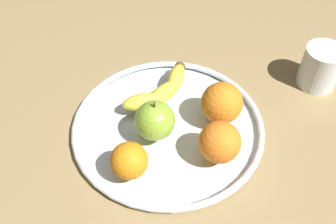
% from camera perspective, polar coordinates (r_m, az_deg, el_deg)
% --- Properties ---
extents(ground_plane, '(1.29, 1.29, 0.04)m').
position_cam_1_polar(ground_plane, '(0.73, 0.00, -3.56)').
color(ground_plane, '#947B50').
extents(fruit_bowl, '(0.36, 0.36, 0.02)m').
position_cam_1_polar(fruit_bowl, '(0.71, 0.00, -2.10)').
color(fruit_bowl, silver).
rests_on(fruit_bowl, ground_plane).
extents(banana, '(0.16, 0.10, 0.03)m').
position_cam_1_polar(banana, '(0.74, -0.92, 3.40)').
color(banana, yellow).
rests_on(banana, fruit_bowl).
extents(apple, '(0.07, 0.07, 0.08)m').
position_cam_1_polar(apple, '(0.66, -1.98, -1.28)').
color(apple, '#89B332').
rests_on(apple, fruit_bowl).
extents(orange_front_right, '(0.07, 0.07, 0.07)m').
position_cam_1_polar(orange_front_right, '(0.64, 7.76, -4.49)').
color(orange_front_right, orange).
rests_on(orange_front_right, fruit_bowl).
extents(orange_center, '(0.08, 0.08, 0.08)m').
position_cam_1_polar(orange_center, '(0.69, 8.07, 1.37)').
color(orange_center, orange).
rests_on(orange_center, fruit_bowl).
extents(orange_front_left, '(0.06, 0.06, 0.06)m').
position_cam_1_polar(orange_front_left, '(0.62, -5.84, -7.26)').
color(orange_front_left, orange).
rests_on(orange_front_left, fruit_bowl).
extents(ambient_mug, '(0.11, 0.08, 0.09)m').
position_cam_1_polar(ambient_mug, '(0.83, 21.99, 6.30)').
color(ambient_mug, white).
rests_on(ambient_mug, ground_plane).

